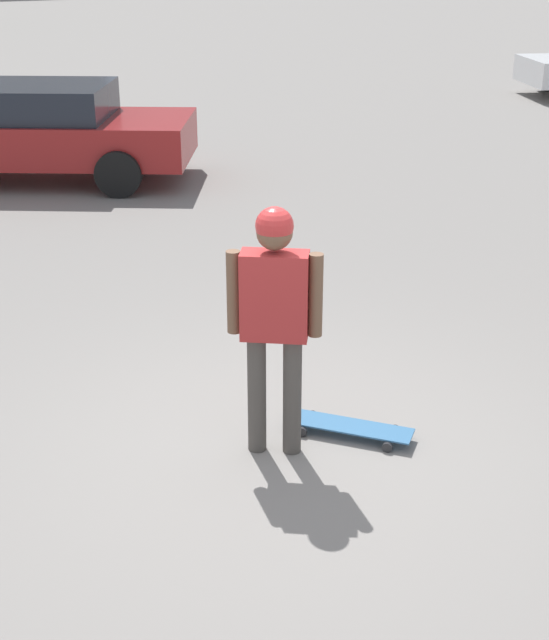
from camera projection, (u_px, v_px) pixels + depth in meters
ground_plane at (274, 449)px, 6.40m from camera, size 220.00×220.00×0.00m
person at (274, 305)px, 5.95m from camera, size 0.41×0.56×1.80m
skateboard at (349, 427)px, 6.55m from camera, size 0.84×0.81×0.09m
car_parked_near at (33, 130)px, 13.21m from camera, size 3.92×5.03×1.41m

